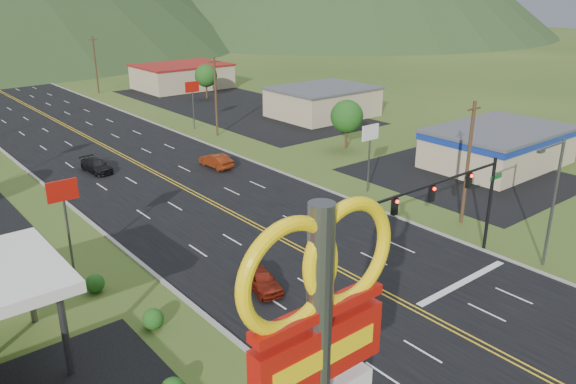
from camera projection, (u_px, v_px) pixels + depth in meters
traffic_signal at (459, 193)px, 37.06m from camera, size 13.10×0.43×7.00m
streetlight_east at (552, 196)px, 37.00m from camera, size 3.28×0.25×9.00m
building_east_near at (498, 144)px, 60.08m from camera, size 15.40×10.40×4.10m
building_east_mid at (323, 102)px, 83.14m from camera, size 14.40×11.40×4.30m
building_east_far at (182, 76)px, 106.20m from camera, size 16.40×12.40×4.50m
pole_sign_west_a at (64, 200)px, 36.65m from camera, size 2.00×0.18×6.40m
pole_sign_east_a at (370, 139)px, 51.22m from camera, size 2.00×0.18×6.40m
pole_sign_east_b at (192, 92)px, 74.50m from camera, size 2.00×0.18×6.40m
tree_east_a at (347, 116)px, 65.69m from camera, size 3.84×3.84×5.82m
tree_east_b at (206, 76)px, 95.72m from camera, size 3.84×3.84×5.82m
utility_pole_a at (468, 162)px, 44.21m from camera, size 1.60×0.28×10.00m
utility_pole_b at (216, 96)px, 71.14m from camera, size 1.60×0.28×10.00m
utility_pole_c at (96, 64)px, 100.24m from camera, size 1.60×0.28×10.00m
utility_pole_d at (29, 47)px, 129.35m from camera, size 1.60×0.28×10.00m
car_red_near at (261, 280)px, 35.57m from camera, size 2.22×4.20×1.36m
car_dark_mid at (96, 166)px, 58.19m from camera, size 2.24×4.71×1.33m
car_red_far at (216, 161)px, 59.70m from camera, size 1.76×4.49×1.46m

